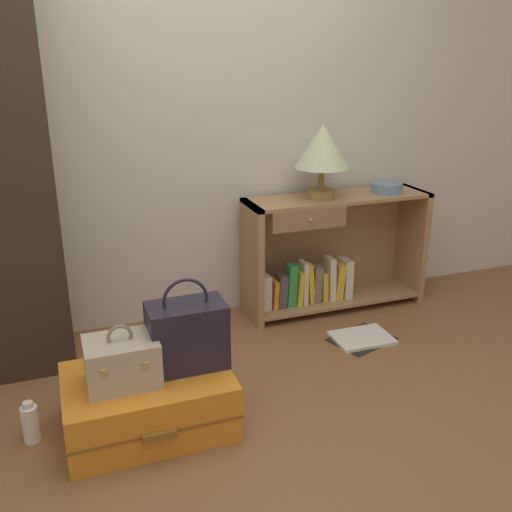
# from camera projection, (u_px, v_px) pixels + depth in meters

# --- Properties ---
(ground_plane) EXTENTS (9.00, 9.00, 0.00)m
(ground_plane) POSITION_uv_depth(u_px,v_px,m) (264.00, 464.00, 2.28)
(ground_plane) COLOR brown
(back_wall) EXTENTS (6.40, 0.10, 2.60)m
(back_wall) POSITION_uv_depth(u_px,v_px,m) (169.00, 99.00, 3.16)
(back_wall) COLOR beige
(back_wall) RESTS_ON ground_plane
(bookshelf) EXTENTS (1.15, 0.34, 0.73)m
(bookshelf) POSITION_uv_depth(u_px,v_px,m) (328.00, 255.00, 3.58)
(bookshelf) COLOR #A37A51
(bookshelf) RESTS_ON ground_plane
(table_lamp) EXTENTS (0.32, 0.32, 0.44)m
(table_lamp) POSITION_uv_depth(u_px,v_px,m) (322.00, 149.00, 3.31)
(table_lamp) COLOR olive
(table_lamp) RESTS_ON bookshelf
(bowl) EXTENTS (0.19, 0.19, 0.06)m
(bowl) POSITION_uv_depth(u_px,v_px,m) (387.00, 188.00, 3.54)
(bowl) COLOR slate
(bowl) RESTS_ON bookshelf
(suitcase_large) EXTENTS (0.71, 0.51, 0.26)m
(suitcase_large) POSITION_uv_depth(u_px,v_px,m) (148.00, 401.00, 2.46)
(suitcase_large) COLOR orange
(suitcase_large) RESTS_ON ground_plane
(train_case) EXTENTS (0.29, 0.23, 0.27)m
(train_case) POSITION_uv_depth(u_px,v_px,m) (122.00, 361.00, 2.34)
(train_case) COLOR #B7A88E
(train_case) RESTS_ON suitcase_large
(handbag) EXTENTS (0.33, 0.20, 0.41)m
(handbag) POSITION_uv_depth(u_px,v_px,m) (187.00, 334.00, 2.45)
(handbag) COLOR #231E2D
(handbag) RESTS_ON suitcase_large
(bottle) EXTENTS (0.07, 0.07, 0.19)m
(bottle) POSITION_uv_depth(u_px,v_px,m) (31.00, 423.00, 2.39)
(bottle) COLOR white
(bottle) RESTS_ON ground_plane
(open_book_on_floor) EXTENTS (0.41, 0.36, 0.02)m
(open_book_on_floor) POSITION_uv_depth(u_px,v_px,m) (362.00, 338.00, 3.26)
(open_book_on_floor) COLOR white
(open_book_on_floor) RESTS_ON ground_plane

